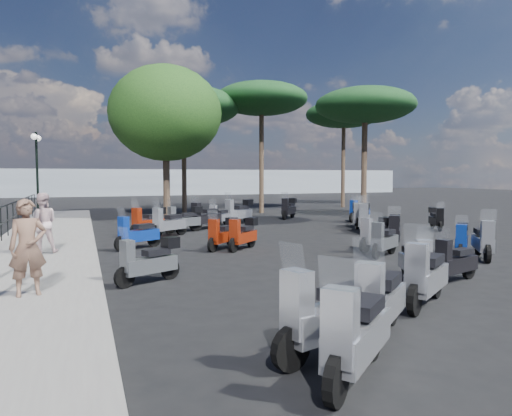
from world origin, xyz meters
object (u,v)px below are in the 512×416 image
object	(u,v)px
scooter_8	(416,263)
pine_0	(262,99)
scooter_2	(149,262)
scooter_13	(426,277)
scooter_15	(394,231)
scooter_17	(219,217)
scooter_14	(376,235)
broadleaf_tree	(166,114)
scooter_1	(380,303)
scooter_16	(205,217)
pine_1	(344,115)
scooter_21	(384,241)
scooter_31	(243,235)
scooter_19	(455,263)
scooter_20	(462,240)
pine_2	(183,107)
scooter_28	(364,218)
scooter_7	(328,317)
pine_3	(365,106)
woman	(28,247)
scooter_30	(356,336)
scooter_5	(168,224)
scooter_22	(357,216)
scooter_23	(289,209)
scooter_11	(238,212)
pedestrian_far	(42,223)
scooter_27	(436,219)
scooter_26	(483,242)
scooter_9	(223,234)
lamp_post_2	(37,169)
scooter_10	(184,220)
scooter_29	(359,212)
scooter_4	(148,222)
scooter_3	(137,234)

from	to	relation	value
scooter_8	pine_0	xyz separation A→B (m)	(3.72, 18.12, 6.36)
scooter_2	scooter_13	distance (m)	5.37
scooter_2	scooter_15	size ratio (longest dim) A/B	1.02
scooter_15	pine_0	xyz separation A→B (m)	(1.05, 13.97, 6.30)
scooter_13	scooter_17	xyz separation A→B (m)	(0.18, 13.13, -0.08)
scooter_14	broadleaf_tree	distance (m)	14.48
scooter_1	broadleaf_tree	bearing A→B (deg)	-41.13
scooter_1	scooter_16	distance (m)	13.29
scooter_8	pine_1	bearing A→B (deg)	-96.12
scooter_21	scooter_31	world-z (taller)	scooter_21
scooter_14	scooter_19	world-z (taller)	scooter_14
scooter_20	pine_2	xyz separation A→B (m)	(-4.19, 17.06, 5.82)
scooter_28	pine_2	world-z (taller)	pine_2
scooter_7	pine_3	size ratio (longest dim) A/B	0.28
woman	scooter_8	size ratio (longest dim) A/B	1.13
scooter_30	pine_3	bearing A→B (deg)	-74.16
woman	scooter_8	world-z (taller)	woman
woman	pine_3	xyz separation A→B (m)	(13.64, 10.06, 4.58)
scooter_5	scooter_22	xyz separation A→B (m)	(8.18, 0.19, 0.04)
scooter_7	scooter_23	bearing A→B (deg)	-40.80
pine_0	scooter_19	bearing A→B (deg)	-98.89
scooter_11	scooter_19	size ratio (longest dim) A/B	1.16
scooter_2	pedestrian_far	bearing A→B (deg)	4.76
pedestrian_far	pine_3	distance (m)	15.46
scooter_17	scooter_19	distance (m)	12.03
scooter_27	scooter_26	bearing A→B (deg)	84.67
scooter_5	scooter_14	distance (m)	7.44
scooter_22	pine_2	bearing A→B (deg)	-30.49
scooter_21	pine_1	distance (m)	21.35
scooter_9	scooter_15	bearing A→B (deg)	-148.84
scooter_26	scooter_27	world-z (taller)	scooter_26
lamp_post_2	scooter_10	bearing A→B (deg)	-45.05
woman	scooter_29	size ratio (longest dim) A/B	1.05
scooter_4	pine_1	size ratio (longest dim) A/B	0.19
scooter_4	scooter_22	size ratio (longest dim) A/B	0.95
scooter_23	scooter_7	bearing A→B (deg)	110.59
scooter_2	scooter_13	bearing A→B (deg)	-154.61
scooter_3	pine_0	size ratio (longest dim) A/B	0.19
scooter_10	broadleaf_tree	world-z (taller)	broadleaf_tree
scooter_11	scooter_28	size ratio (longest dim) A/B	1.07
scooter_11	scooter_26	size ratio (longest dim) A/B	1.18
scooter_5	scooter_7	xyz separation A→B (m)	(-0.13, -11.86, 0.03)
scooter_1	scooter_8	bearing A→B (deg)	-87.37
scooter_19	scooter_29	distance (m)	12.79
scooter_7	pine_1	bearing A→B (deg)	-49.31
pedestrian_far	scooter_26	size ratio (longest dim) A/B	1.12
scooter_10	scooter_30	bearing A→B (deg)	157.79
scooter_5	broadleaf_tree	size ratio (longest dim) A/B	0.19
scooter_5	scooter_23	world-z (taller)	scooter_23
scooter_21	pine_2	bearing A→B (deg)	-25.36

